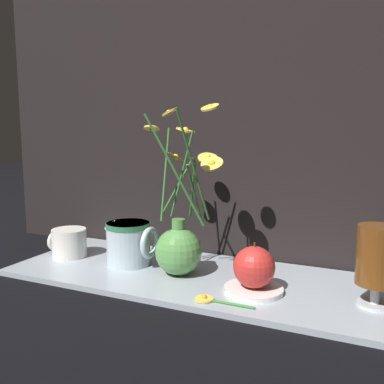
% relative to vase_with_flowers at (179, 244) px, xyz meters
% --- Properties ---
extents(ground_plane, '(6.00, 6.00, 0.00)m').
position_rel_vase_with_flowers_xyz_m(ground_plane, '(0.04, 0.01, -0.08)').
color(ground_plane, black).
extents(shelf, '(0.86, 0.33, 0.01)m').
position_rel_vase_with_flowers_xyz_m(shelf, '(0.04, 0.01, -0.08)').
color(shelf, '#9EA8B2').
rests_on(shelf, ground_plane).
extents(backdrop_wall, '(1.36, 0.02, 1.10)m').
position_rel_vase_with_flowers_xyz_m(backdrop_wall, '(0.04, 0.19, 0.47)').
color(backdrop_wall, black).
rests_on(backdrop_wall, ground_plane).
extents(vase_with_flowers, '(0.19, 0.22, 0.37)m').
position_rel_vase_with_flowers_xyz_m(vase_with_flowers, '(0.00, 0.00, 0.00)').
color(vase_with_flowers, '#59994C').
rests_on(vase_with_flowers, shelf).
extents(yellow_mug, '(0.10, 0.09, 0.07)m').
position_rel_vase_with_flowers_xyz_m(yellow_mug, '(-0.32, 0.01, -0.03)').
color(yellow_mug, silver).
rests_on(yellow_mug, shelf).
extents(ceramic_pitcher, '(0.13, 0.11, 0.11)m').
position_rel_vase_with_flowers_xyz_m(ceramic_pitcher, '(-0.14, 0.01, -0.01)').
color(ceramic_pitcher, silver).
rests_on(ceramic_pitcher, shelf).
extents(tea_glass, '(0.07, 0.07, 0.15)m').
position_rel_vase_with_flowers_xyz_m(tea_glass, '(0.40, -0.01, 0.02)').
color(tea_glass, silver).
rests_on(tea_glass, shelf).
extents(saucer_plate, '(0.12, 0.12, 0.01)m').
position_rel_vase_with_flowers_xyz_m(saucer_plate, '(0.18, -0.03, -0.07)').
color(saucer_plate, white).
rests_on(saucer_plate, shelf).
extents(orange_fruit, '(0.08, 0.08, 0.09)m').
position_rel_vase_with_flowers_xyz_m(orange_fruit, '(0.18, -0.03, -0.02)').
color(orange_fruit, red).
rests_on(orange_fruit, saucer_plate).
extents(loose_daisy, '(0.12, 0.04, 0.01)m').
position_rel_vase_with_flowers_xyz_m(loose_daisy, '(0.12, -0.11, -0.07)').
color(loose_daisy, '#3D7A33').
rests_on(loose_daisy, shelf).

